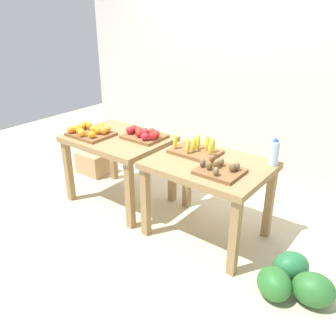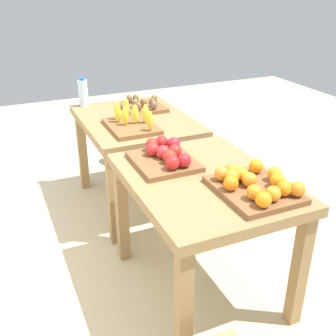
{
  "view_description": "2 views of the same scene",
  "coord_description": "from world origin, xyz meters",
  "px_view_note": "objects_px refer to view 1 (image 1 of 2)",
  "views": [
    {
      "loc": [
        2.02,
        -2.5,
        2.02
      ],
      "look_at": [
        0.09,
        0.01,
        0.57
      ],
      "focal_mm": 38.14,
      "sensor_mm": 36.0,
      "label": 1
    },
    {
      "loc": [
        -2.31,
        0.99,
        1.77
      ],
      "look_at": [
        -0.03,
        -0.02,
        0.58
      ],
      "focal_mm": 43.73,
      "sensor_mm": 36.0,
      "label": 2
    }
  ],
  "objects_px": {
    "banana_crate": "(196,149)",
    "display_table_left": "(119,146)",
    "display_table_right": "(209,174)",
    "orange_bin": "(91,131)",
    "watermelon_pile": "(294,280)",
    "kiwi_bin": "(219,169)",
    "water_bottle": "(274,153)",
    "apple_bin": "(144,135)",
    "cardboard_produce_box": "(94,163)"
  },
  "relations": [
    {
      "from": "kiwi_bin",
      "to": "display_table_right",
      "type": "bearing_deg",
      "value": 143.08
    },
    {
      "from": "kiwi_bin",
      "to": "water_bottle",
      "type": "bearing_deg",
      "value": 55.16
    },
    {
      "from": "watermelon_pile",
      "to": "display_table_left",
      "type": "bearing_deg",
      "value": 172.95
    },
    {
      "from": "display_table_right",
      "to": "kiwi_bin",
      "type": "height_order",
      "value": "kiwi_bin"
    },
    {
      "from": "cardboard_produce_box",
      "to": "orange_bin",
      "type": "bearing_deg",
      "value": -39.75
    },
    {
      "from": "banana_crate",
      "to": "cardboard_produce_box",
      "type": "height_order",
      "value": "banana_crate"
    },
    {
      "from": "orange_bin",
      "to": "cardboard_produce_box",
      "type": "height_order",
      "value": "orange_bin"
    },
    {
      "from": "watermelon_pile",
      "to": "cardboard_produce_box",
      "type": "xyz_separation_m",
      "value": [
        -2.85,
        0.55,
        0.02
      ]
    },
    {
      "from": "water_bottle",
      "to": "display_table_left",
      "type": "bearing_deg",
      "value": -169.79
    },
    {
      "from": "display_table_right",
      "to": "orange_bin",
      "type": "bearing_deg",
      "value": -173.83
    },
    {
      "from": "display_table_right",
      "to": "water_bottle",
      "type": "distance_m",
      "value": 0.59
    },
    {
      "from": "watermelon_pile",
      "to": "cardboard_produce_box",
      "type": "bearing_deg",
      "value": 169.01
    },
    {
      "from": "display_table_left",
      "to": "display_table_right",
      "type": "distance_m",
      "value": 1.12
    },
    {
      "from": "display_table_left",
      "to": "orange_bin",
      "type": "xyz_separation_m",
      "value": [
        -0.26,
        -0.15,
        0.16
      ]
    },
    {
      "from": "orange_bin",
      "to": "watermelon_pile",
      "type": "bearing_deg",
      "value": -2.61
    },
    {
      "from": "display_table_right",
      "to": "water_bottle",
      "type": "bearing_deg",
      "value": 31.52
    },
    {
      "from": "apple_bin",
      "to": "watermelon_pile",
      "type": "height_order",
      "value": "apple_bin"
    },
    {
      "from": "apple_bin",
      "to": "kiwi_bin",
      "type": "height_order",
      "value": "apple_bin"
    },
    {
      "from": "display_table_left",
      "to": "orange_bin",
      "type": "bearing_deg",
      "value": -149.94
    },
    {
      "from": "display_table_left",
      "to": "orange_bin",
      "type": "distance_m",
      "value": 0.34
    },
    {
      "from": "water_bottle",
      "to": "orange_bin",
      "type": "bearing_deg",
      "value": -166.73
    },
    {
      "from": "display_table_left",
      "to": "banana_crate",
      "type": "xyz_separation_m",
      "value": [
        0.91,
        0.1,
        0.15
      ]
    },
    {
      "from": "orange_bin",
      "to": "cardboard_produce_box",
      "type": "xyz_separation_m",
      "value": [
        -0.54,
        0.45,
        -0.66
      ]
    },
    {
      "from": "banana_crate",
      "to": "cardboard_produce_box",
      "type": "bearing_deg",
      "value": 173.4
    },
    {
      "from": "display_table_left",
      "to": "cardboard_produce_box",
      "type": "height_order",
      "value": "display_table_left"
    },
    {
      "from": "watermelon_pile",
      "to": "water_bottle",
      "type": "bearing_deg",
      "value": 131.06
    },
    {
      "from": "water_bottle",
      "to": "display_table_right",
      "type": "bearing_deg",
      "value": -148.48
    },
    {
      "from": "display_table_left",
      "to": "banana_crate",
      "type": "bearing_deg",
      "value": 6.38
    },
    {
      "from": "display_table_left",
      "to": "display_table_right",
      "type": "height_order",
      "value": "same"
    },
    {
      "from": "water_bottle",
      "to": "apple_bin",
      "type": "bearing_deg",
      "value": -172.85
    },
    {
      "from": "display_table_right",
      "to": "kiwi_bin",
      "type": "relative_size",
      "value": 2.89
    },
    {
      "from": "display_table_left",
      "to": "kiwi_bin",
      "type": "xyz_separation_m",
      "value": [
        1.3,
        -0.13,
        0.14
      ]
    },
    {
      "from": "display_table_left",
      "to": "cardboard_produce_box",
      "type": "bearing_deg",
      "value": 159.37
    },
    {
      "from": "kiwi_bin",
      "to": "cardboard_produce_box",
      "type": "xyz_separation_m",
      "value": [
        -2.09,
        0.43,
        -0.65
      ]
    },
    {
      "from": "banana_crate",
      "to": "water_bottle",
      "type": "height_order",
      "value": "water_bottle"
    },
    {
      "from": "orange_bin",
      "to": "kiwi_bin",
      "type": "height_order",
      "value": "orange_bin"
    },
    {
      "from": "orange_bin",
      "to": "kiwi_bin",
      "type": "relative_size",
      "value": 1.26
    },
    {
      "from": "cardboard_produce_box",
      "to": "kiwi_bin",
      "type": "bearing_deg",
      "value": -11.66
    },
    {
      "from": "orange_bin",
      "to": "water_bottle",
      "type": "distance_m",
      "value": 1.89
    },
    {
      "from": "banana_crate",
      "to": "display_table_left",
      "type": "bearing_deg",
      "value": -173.62
    },
    {
      "from": "apple_bin",
      "to": "kiwi_bin",
      "type": "distance_m",
      "value": 1.07
    },
    {
      "from": "orange_bin",
      "to": "kiwi_bin",
      "type": "distance_m",
      "value": 1.55
    },
    {
      "from": "orange_bin",
      "to": "water_bottle",
      "type": "bearing_deg",
      "value": 13.27
    },
    {
      "from": "water_bottle",
      "to": "watermelon_pile",
      "type": "height_order",
      "value": "water_bottle"
    },
    {
      "from": "water_bottle",
      "to": "banana_crate",
      "type": "bearing_deg",
      "value": -164.72
    },
    {
      "from": "cardboard_produce_box",
      "to": "display_table_right",
      "type": "bearing_deg",
      "value": -8.89
    },
    {
      "from": "display_table_left",
      "to": "kiwi_bin",
      "type": "relative_size",
      "value": 2.89
    },
    {
      "from": "kiwi_bin",
      "to": "cardboard_produce_box",
      "type": "height_order",
      "value": "kiwi_bin"
    },
    {
      "from": "water_bottle",
      "to": "cardboard_produce_box",
      "type": "height_order",
      "value": "water_bottle"
    },
    {
      "from": "kiwi_bin",
      "to": "water_bottle",
      "type": "height_order",
      "value": "water_bottle"
    }
  ]
}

